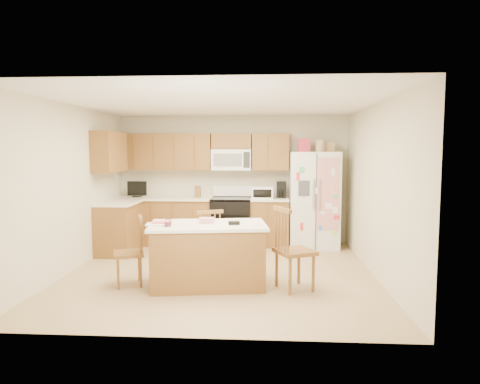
# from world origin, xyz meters

# --- Properties ---
(ground) EXTENTS (4.50, 4.50, 0.00)m
(ground) POSITION_xyz_m (0.00, 0.00, 0.00)
(ground) COLOR #927D58
(ground) RESTS_ON ground
(room_shell) EXTENTS (4.60, 4.60, 2.52)m
(room_shell) POSITION_xyz_m (0.00, 0.00, 1.44)
(room_shell) COLOR beige
(room_shell) RESTS_ON ground
(cabinetry) EXTENTS (3.36, 1.56, 2.15)m
(cabinetry) POSITION_xyz_m (-0.98, 1.79, 0.91)
(cabinetry) COLOR brown
(cabinetry) RESTS_ON ground
(stove) EXTENTS (0.76, 0.65, 1.13)m
(stove) POSITION_xyz_m (0.00, 1.94, 0.47)
(stove) COLOR black
(stove) RESTS_ON ground
(refrigerator) EXTENTS (0.90, 0.79, 2.04)m
(refrigerator) POSITION_xyz_m (1.57, 1.87, 0.92)
(refrigerator) COLOR white
(refrigerator) RESTS_ON ground
(island) EXTENTS (1.65, 1.10, 0.93)m
(island) POSITION_xyz_m (-0.11, -0.60, 0.43)
(island) COLOR brown
(island) RESTS_ON ground
(windsor_chair_left) EXTENTS (0.50, 0.51, 0.94)m
(windsor_chair_left) POSITION_xyz_m (-1.16, -0.64, 0.44)
(windsor_chair_left) COLOR brown
(windsor_chair_left) RESTS_ON ground
(windsor_chair_back) EXTENTS (0.54, 0.53, 0.97)m
(windsor_chair_back) POSITION_xyz_m (-0.19, -0.03, 0.46)
(windsor_chair_back) COLOR brown
(windsor_chair_back) RESTS_ON ground
(windsor_chair_right) EXTENTS (0.60, 0.61, 1.09)m
(windsor_chair_right) POSITION_xyz_m (1.02, -0.70, 0.52)
(windsor_chair_right) COLOR brown
(windsor_chair_right) RESTS_ON ground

